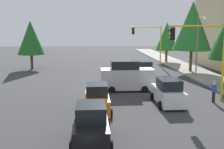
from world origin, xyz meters
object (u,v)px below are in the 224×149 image
at_px(car_black, 91,126).
at_px(street_lamp_curbside, 199,40).
at_px(tree_roadside_mid, 192,26).
at_px(pedestrian_crossing, 214,91).
at_px(tree_opposite_side, 31,38).
at_px(traffic_signal_near_left, 202,47).
at_px(car_yellow, 144,70).
at_px(car_orange, 97,100).
at_px(delivery_van_silver, 127,77).
at_px(car_white, 168,93).
at_px(tree_roadside_far, 167,36).
at_px(traffic_signal_far_left, 149,38).

bearing_deg(car_black, street_lamp_curbside, 145.08).
height_order(tree_roadside_mid, pedestrian_crossing, tree_roadside_mid).
bearing_deg(tree_opposite_side, traffic_signal_near_left, 42.93).
bearing_deg(street_lamp_curbside, traffic_signal_near_left, -19.77).
distance_m(car_yellow, pedestrian_crossing, 11.38).
height_order(tree_roadside_mid, car_black, tree_roadside_mid).
distance_m(traffic_signal_near_left, tree_roadside_mid, 14.73).
relative_size(tree_opposite_side, car_black, 1.77).
height_order(street_lamp_curbside, car_orange, street_lamp_curbside).
height_order(delivery_van_silver, pedestrian_crossing, delivery_van_silver).
bearing_deg(car_black, tree_opposite_side, -162.37).
xyz_separation_m(street_lamp_curbside, car_white, (10.50, -6.27, -3.45)).
xyz_separation_m(tree_roadside_mid, car_white, (14.89, -7.07, -5.02)).
relative_size(delivery_van_silver, car_white, 1.15).
bearing_deg(car_yellow, tree_roadside_far, 155.52).
bearing_deg(car_white, street_lamp_curbside, 149.15).
xyz_separation_m(tree_roadside_far, car_white, (24.89, -6.57, -3.40)).
height_order(tree_roadside_mid, car_white, tree_roadside_mid).
height_order(car_black, car_white, same).
relative_size(tree_opposite_side, car_yellow, 1.78).
bearing_deg(car_black, delivery_van_silver, 164.36).
height_order(tree_roadside_mid, car_orange, tree_roadside_mid).
xyz_separation_m(tree_opposite_side, delivery_van_silver, (14.00, 11.41, -3.06)).
bearing_deg(tree_roadside_mid, delivery_van_silver, -43.80).
bearing_deg(car_white, tree_roadside_mid, 154.59).
distance_m(traffic_signal_near_left, tree_roadside_far, 24.29).
bearing_deg(tree_opposite_side, car_black, 17.63).
relative_size(traffic_signal_near_left, traffic_signal_far_left, 1.01).
relative_size(street_lamp_curbside, tree_roadside_mid, 0.78).
xyz_separation_m(car_orange, pedestrian_crossing, (-1.94, 9.05, 0.01)).
height_order(car_yellow, car_white, same).
bearing_deg(pedestrian_crossing, tree_roadside_far, 173.27).
height_order(tree_roadside_mid, car_yellow, tree_roadside_mid).
height_order(traffic_signal_near_left, car_orange, traffic_signal_near_left).
relative_size(street_lamp_curbside, car_yellow, 1.88).
distance_m(car_orange, car_black, 5.08).
bearing_deg(traffic_signal_far_left, car_white, -7.66).
bearing_deg(street_lamp_curbside, tree_roadside_far, 178.81).
bearing_deg(car_yellow, tree_roadside_mid, 119.09).
height_order(car_orange, pedestrian_crossing, car_orange).
bearing_deg(car_orange, delivery_van_silver, 156.48).
relative_size(street_lamp_curbside, car_black, 1.87).
relative_size(delivery_van_silver, car_black, 1.28).
bearing_deg(traffic_signal_near_left, car_black, -48.34).
bearing_deg(car_black, traffic_signal_near_left, 131.66).
distance_m(tree_roadside_mid, car_white, 17.23).
distance_m(traffic_signal_near_left, car_white, 4.45).
relative_size(car_black, car_yellow, 1.01).
xyz_separation_m(street_lamp_curbside, pedestrian_crossing, (10.25, -2.61, -3.44)).
distance_m(delivery_van_silver, car_orange, 7.19).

